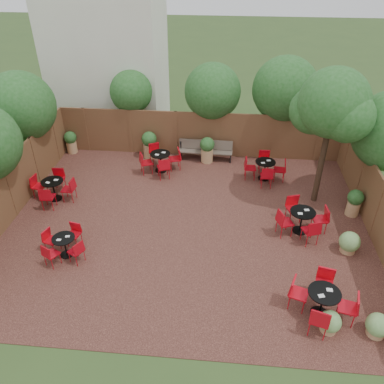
{
  "coord_description": "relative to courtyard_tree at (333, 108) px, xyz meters",
  "views": [
    {
      "loc": [
        1.13,
        -10.4,
        8.26
      ],
      "look_at": [
        0.11,
        0.5,
        1.0
      ],
      "focal_mm": 36.78,
      "sensor_mm": 36.0,
      "label": 1
    }
  ],
  "objects": [
    {
      "name": "courtyard_tree",
      "position": [
        0.0,
        0.0,
        0.0
      ],
      "size": [
        2.52,
        2.42,
        4.87
      ],
      "rotation": [
        0.0,
        0.0,
        0.13
      ],
      "color": "black",
      "rests_on": "courtyard_paving"
    },
    {
      "name": "low_shrubs",
      "position": [
        0.26,
        -4.49,
        -3.26
      ],
      "size": [
        1.75,
        3.63,
        0.69
      ],
      "color": "tan",
      "rests_on": "courtyard_paving"
    },
    {
      "name": "ground",
      "position": [
        -4.48,
        -1.86,
        -3.59
      ],
      "size": [
        80.0,
        80.0,
        0.0
      ],
      "primitive_type": "plane",
      "color": "#354F23",
      "rests_on": "ground"
    },
    {
      "name": "courtyard_paving",
      "position": [
        -4.48,
        -1.86,
        -3.58
      ],
      "size": [
        12.0,
        10.0,
        0.02
      ],
      "primitive_type": "cube",
      "color": "#331914",
      "rests_on": "ground"
    },
    {
      "name": "bistro_tables",
      "position": [
        -4.1,
        -1.34,
        -3.12
      ],
      "size": [
        10.43,
        8.54,
        0.93
      ],
      "color": "black",
      "rests_on": "courtyard_paving"
    },
    {
      "name": "fence_right",
      "position": [
        1.52,
        -1.86,
        -2.59
      ],
      "size": [
        0.08,
        10.0,
        2.0
      ],
      "primitive_type": "cube",
      "color": "brown",
      "rests_on": "ground"
    },
    {
      "name": "planters",
      "position": [
        -5.06,
        2.03,
        -2.99
      ],
      "size": [
        11.84,
        4.15,
        1.17
      ],
      "color": "tan",
      "rests_on": "courtyard_paving"
    },
    {
      "name": "fence_left",
      "position": [
        -10.48,
        -1.86,
        -2.59
      ],
      "size": [
        0.08,
        10.0,
        2.0
      ],
      "primitive_type": "cube",
      "color": "brown",
      "rests_on": "ground"
    },
    {
      "name": "fence_back",
      "position": [
        -4.48,
        3.14,
        -2.59
      ],
      "size": [
        12.0,
        0.08,
        2.0
      ],
      "primitive_type": "cube",
      "color": "brown",
      "rests_on": "ground"
    },
    {
      "name": "park_bench_right",
      "position": [
        -4.62,
        2.76,
        -3.13
      ],
      "size": [
        1.39,
        0.5,
        0.85
      ],
      "rotation": [
        0.0,
        0.0,
        -0.04
      ],
      "color": "brown",
      "rests_on": "courtyard_paving"
    },
    {
      "name": "overhang_foliage",
      "position": [
        -6.0,
        0.5,
        -0.81
      ],
      "size": [
        16.02,
        11.03,
        2.73
      ],
      "color": "#1E511A",
      "rests_on": "ground"
    },
    {
      "name": "neighbour_building",
      "position": [
        -8.98,
        6.14,
        0.41
      ],
      "size": [
        5.0,
        4.0,
        8.0
      ],
      "primitive_type": "cube",
      "color": "silver",
      "rests_on": "ground"
    },
    {
      "name": "park_bench_left",
      "position": [
        -3.71,
        2.76,
        -3.14
      ],
      "size": [
        1.38,
        0.48,
        0.85
      ],
      "rotation": [
        0.0,
        0.0,
        -0.03
      ],
      "color": "brown",
      "rests_on": "courtyard_paving"
    }
  ]
}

